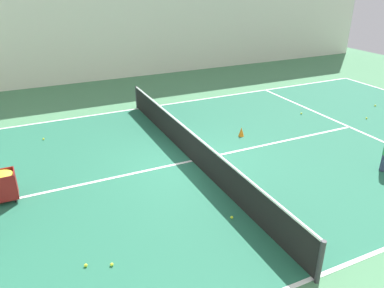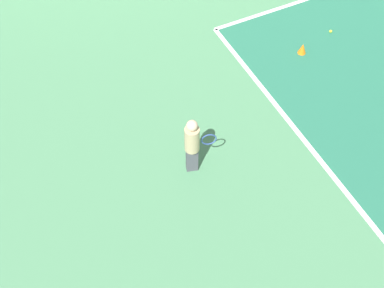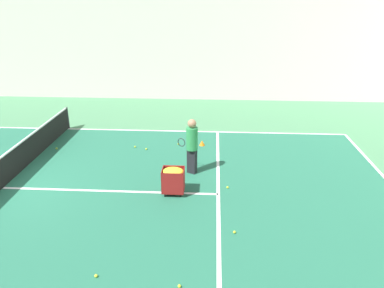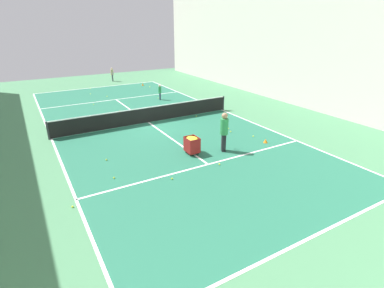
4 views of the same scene
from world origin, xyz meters
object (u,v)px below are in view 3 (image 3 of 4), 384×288
ball_cart (173,176)px  training_cone_0 (202,143)px  coach_at_net (192,143)px  tennis_net (0,173)px

ball_cart → training_cone_0: bearing=169.5°
coach_at_net → training_cone_0: coach_at_net is taller
tennis_net → ball_cart: tennis_net is taller
tennis_net → ball_cart: (0.02, 5.19, 0.08)m
coach_at_net → ball_cart: (1.42, -0.46, -0.48)m
coach_at_net → training_cone_0: size_ratio=8.60×
tennis_net → coach_at_net: coach_at_net is taller
training_cone_0 → coach_at_net: bearing=-6.0°
ball_cart → training_cone_0: ball_cart is taller
training_cone_0 → tennis_net: bearing=-57.2°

